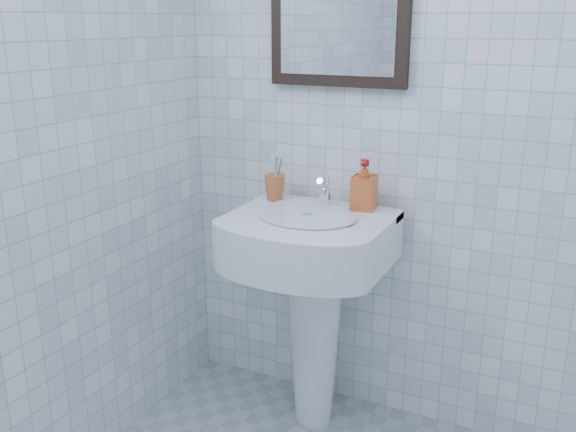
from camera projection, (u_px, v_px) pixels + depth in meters
The scene contains 5 objects.
wall_back at pixel (485, 90), 2.05m from camera, with size 2.20×0.02×2.50m, color white.
washbasin at pixel (312, 285), 2.28m from camera, with size 0.54×0.40×0.84m.
faucet at pixel (325, 194), 2.27m from camera, with size 0.04×0.10×0.11m.
toothbrush_cup at pixel (275, 187), 2.36m from camera, with size 0.08×0.08×0.09m, color #C55C2C, non-canonical shape.
soap_dispenser at pixel (364, 185), 2.21m from camera, with size 0.08×0.08×0.18m, color #C54E13.
Camera 1 is at (0.34, -0.95, 1.47)m, focal length 40.00 mm.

